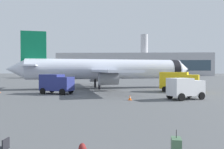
{
  "coord_description": "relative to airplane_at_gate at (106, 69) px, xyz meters",
  "views": [
    {
      "loc": [
        0.12,
        -5.64,
        3.64
      ],
      "look_at": [
        -1.0,
        23.39,
        3.0
      ],
      "focal_mm": 37.18,
      "sensor_mm": 36.0,
      "label": 1
    }
  ],
  "objects": [
    {
      "name": "rolling_suitcase",
      "position": [
        5.19,
        -34.76,
        -3.27
      ],
      "size": [
        0.48,
        0.69,
        1.1
      ],
      "color": "#476B4C",
      "rests_on": "ground"
    },
    {
      "name": "terminal_building",
      "position": [
        10.55,
        100.04,
        3.09
      ],
      "size": [
        91.16,
        22.87,
        25.28
      ],
      "color": "#B2B2B7",
      "rests_on": "ground"
    },
    {
      "name": "gate_chair",
      "position": [
        -1.89,
        -35.51,
        -3.16
      ],
      "size": [
        0.52,
        0.52,
        0.86
      ],
      "color": "black",
      "rests_on": "ground"
    },
    {
      "name": "airplane_at_gate",
      "position": [
        0.0,
        0.0,
        0.0
      ],
      "size": [
        35.23,
        32.11,
        10.5
      ],
      "color": "silver",
      "rests_on": "ground"
    },
    {
      "name": "fuel_truck",
      "position": [
        12.26,
        -6.52,
        -1.88
      ],
      "size": [
        6.46,
        4.43,
        3.2
      ],
      "color": "yellow",
      "rests_on": "ground"
    },
    {
      "name": "safety_cone_near",
      "position": [
        3.92,
        -17.23,
        -3.36
      ],
      "size": [
        0.44,
        0.44,
        0.6
      ],
      "color": "#F2590C",
      "rests_on": "ground"
    },
    {
      "name": "service_truck",
      "position": [
        -6.76,
        -10.45,
        -2.05
      ],
      "size": [
        5.25,
        3.74,
        2.9
      ],
      "color": "navy",
      "rests_on": "ground"
    },
    {
      "name": "cargo_van",
      "position": [
        10.66,
        -16.17,
        -2.21
      ],
      "size": [
        4.83,
        3.86,
        2.6
      ],
      "color": "white",
      "rests_on": "ground"
    },
    {
      "name": "traveller_backpack",
      "position": [
        1.22,
        -34.78,
        -3.42
      ],
      "size": [
        0.36,
        0.4,
        0.48
      ],
      "color": "maroon",
      "rests_on": "ground"
    },
    {
      "name": "airplane_taxiing",
      "position": [
        -29.64,
        54.69,
        -0.81
      ],
      "size": [
        24.08,
        22.14,
        8.18
      ],
      "color": "silver",
      "rests_on": "ground"
    }
  ]
}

